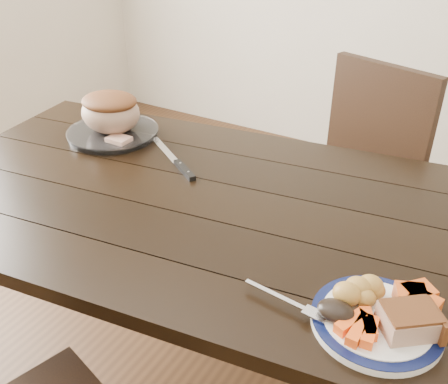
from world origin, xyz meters
The scene contains 15 objects.
ground centered at (0.00, 0.00, 0.00)m, with size 4.00×4.00×0.00m, color #472B16.
dining_table centered at (0.00, 0.00, 0.66)m, with size 1.71×1.11×0.75m.
chair_far centered at (0.21, 0.73, 0.52)m, with size 0.53×0.54×0.93m.
dinner_plate centered at (0.53, -0.22, 0.76)m, with size 0.24×0.24×0.02m, color white.
plate_rim centered at (0.53, -0.22, 0.77)m, with size 0.24×0.24×0.02m, color #0B1137.
serving_platter centered at (-0.47, 0.18, 0.76)m, with size 0.29×0.29×0.02m, color white.
pork_slice centered at (0.58, -0.22, 0.79)m, with size 0.10×0.08×0.04m, color tan.
roasted_potatoes centered at (0.49, -0.19, 0.79)m, with size 0.09×0.09×0.05m.
carrot_batons centered at (0.51, -0.27, 0.78)m, with size 0.08×0.10×0.02m.
pumpkin_wedges centered at (0.58, -0.16, 0.79)m, with size 0.09×0.09×0.04m.
dark_mushroom centered at (0.46, -0.26, 0.79)m, with size 0.07×0.05×0.03m, color black.
fork centered at (0.37, -0.27, 0.77)m, with size 0.18×0.04×0.00m.
roast_joint centered at (-0.47, 0.18, 0.83)m, with size 0.20×0.17×0.13m, color tan.
cut_slice centered at (-0.39, 0.12, 0.78)m, with size 0.07×0.06×0.02m, color tan.
carving_knife centered at (-0.15, 0.11, 0.76)m, with size 0.28×0.19×0.01m.
Camera 1 is at (0.63, -0.94, 1.44)m, focal length 40.00 mm.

